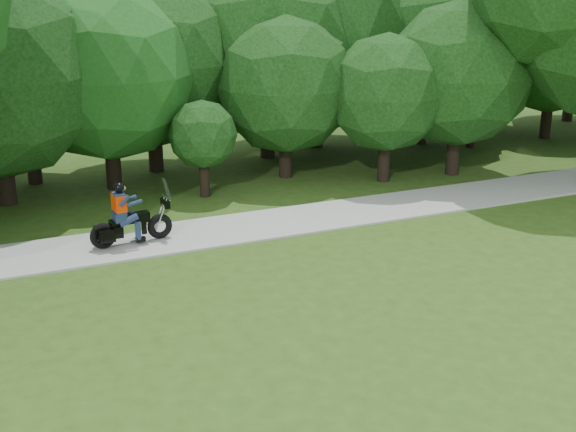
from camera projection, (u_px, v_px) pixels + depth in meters
ground at (478, 362)px, 12.25m from camera, size 100.00×100.00×0.00m
walkway at (289, 221)px, 19.19m from camera, size 60.00×2.20×0.06m
tree_line at (201, 57)px, 23.71m from camera, size 40.44×12.36×7.81m
touring_motorcycle at (126, 222)px, 17.28m from camera, size 2.06×0.73×1.57m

